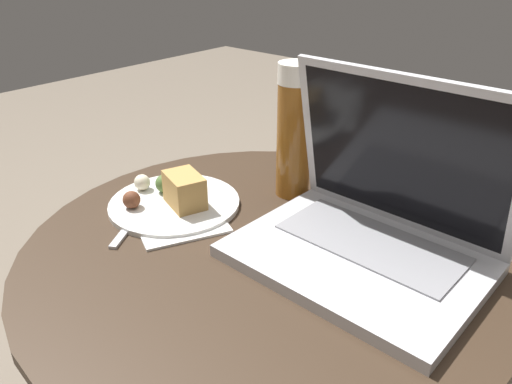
# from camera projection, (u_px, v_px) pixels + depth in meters

# --- Properties ---
(table) EXTENTS (0.72, 0.72, 0.51)m
(table) POSITION_uv_depth(u_px,v_px,m) (265.00, 315.00, 0.81)
(table) COLOR black
(table) RESTS_ON ground_plane
(napkin) EXTENTS (0.23, 0.20, 0.00)m
(napkin) POSITION_uv_depth(u_px,v_px,m) (174.00, 212.00, 0.82)
(napkin) COLOR white
(napkin) RESTS_ON table
(laptop) EXTENTS (0.34, 0.25, 0.26)m
(laptop) POSITION_uv_depth(u_px,v_px,m) (371.00, 223.00, 0.69)
(laptop) COLOR silver
(laptop) RESTS_ON table
(beer_glass) EXTENTS (0.06, 0.06, 0.23)m
(beer_glass) POSITION_uv_depth(u_px,v_px,m) (294.00, 131.00, 0.84)
(beer_glass) COLOR brown
(beer_glass) RESTS_ON table
(snack_plate) EXTENTS (0.22, 0.22, 0.06)m
(snack_plate) POSITION_uv_depth(u_px,v_px,m) (174.00, 198.00, 0.84)
(snack_plate) COLOR silver
(snack_plate) RESTS_ON table
(fork) EXTENTS (0.11, 0.16, 0.00)m
(fork) POSITION_uv_depth(u_px,v_px,m) (139.00, 213.00, 0.82)
(fork) COLOR silver
(fork) RESTS_ON table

